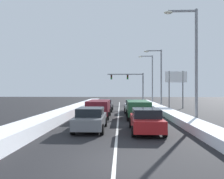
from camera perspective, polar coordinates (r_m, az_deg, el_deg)
name	(u,v)px	position (r m, az deg, el deg)	size (l,w,h in m)	color
ground_plane	(118,115)	(23.30, 1.68, -6.75)	(120.00, 120.00, 0.00)	black
lane_stripe_between_right_lane_and_center_lane	(119,112)	(27.07, 1.76, -5.81)	(0.14, 41.66, 0.01)	silver
snow_bank_right_shoulder	(162,110)	(27.51, 12.91, -5.14)	(1.53, 41.66, 0.55)	white
snow_bank_left_shoulder	(76,109)	(27.59, -9.35, -4.90)	(1.75, 41.66, 0.77)	white
sedan_red_right_lane_nearest	(146,120)	(14.28, 8.81, -7.90)	(2.00, 4.50, 1.51)	maroon
suv_green_right_lane_second	(138,108)	(20.69, 6.74, -4.76)	(2.16, 4.90, 1.67)	#1E5633
sedan_white_right_lane_third	(133,106)	(26.42, 5.37, -4.29)	(2.00, 4.50, 1.51)	silver
sedan_gray_center_lane_nearest	(91,119)	(14.91, -5.55, -7.57)	(2.00, 4.50, 1.51)	slate
suv_maroon_center_lane_second	(99,107)	(21.32, -3.45, -4.63)	(2.16, 4.90, 1.67)	maroon
sedan_charcoal_center_lane_third	(105,105)	(27.89, -1.87, -4.07)	(2.00, 4.50, 1.51)	#38383D
traffic_light_gantry	(132,81)	(45.95, 5.17, 2.16)	(7.54, 0.47, 6.20)	slate
street_lamp_right_near	(192,56)	(18.54, 20.10, 8.16)	(2.66, 0.36, 9.07)	gray
street_lamp_right_mid	(159,73)	(33.19, 12.09, 4.13)	(2.66, 0.36, 8.64)	gray
street_lamp_right_far	(151,75)	(40.64, 9.99, 3.61)	(2.66, 0.36, 8.99)	gray
roadside_sign_right	(176,81)	(33.60, 16.29, 2.16)	(3.20, 0.16, 5.50)	#59595B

